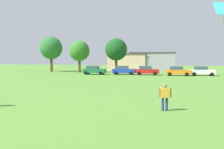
% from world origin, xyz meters
% --- Properties ---
extents(ground_plane, '(160.00, 160.00, 0.00)m').
position_xyz_m(ground_plane, '(0.00, 30.00, 0.00)').
color(ground_plane, '#568C33').
extents(adult_bystander, '(0.75, 0.43, 1.64)m').
position_xyz_m(adult_bystander, '(7.18, 14.03, 0.97)').
color(adult_bystander, navy).
rests_on(adult_bystander, ground).
extents(parked_car_green_0, '(4.30, 2.02, 1.68)m').
position_xyz_m(parked_car_green_0, '(-6.84, 45.12, 0.86)').
color(parked_car_green_0, '#196B38').
rests_on(parked_car_green_0, ground).
extents(parked_car_blue_1, '(4.30, 2.02, 1.68)m').
position_xyz_m(parked_car_blue_1, '(-1.27, 46.15, 0.86)').
color(parked_car_blue_1, '#1E38AD').
rests_on(parked_car_blue_1, ground).
extents(parked_car_red_2, '(4.30, 2.02, 1.68)m').
position_xyz_m(parked_car_red_2, '(3.22, 46.05, 0.86)').
color(parked_car_red_2, red).
rests_on(parked_car_red_2, ground).
extents(parked_car_orange_3, '(4.30, 2.02, 1.68)m').
position_xyz_m(parked_car_orange_3, '(8.75, 45.23, 0.86)').
color(parked_car_orange_3, orange).
rests_on(parked_car_orange_3, ground).
extents(parked_car_white_4, '(4.30, 2.02, 1.68)m').
position_xyz_m(parked_car_white_4, '(13.02, 46.27, 0.86)').
color(parked_car_white_4, white).
rests_on(parked_car_white_4, ground).
extents(tree_far_left, '(5.18, 5.18, 8.08)m').
position_xyz_m(tree_far_left, '(-19.47, 52.51, 5.45)').
color(tree_far_left, brown).
rests_on(tree_far_left, ground).
extents(tree_center, '(4.47, 4.47, 6.97)m').
position_xyz_m(tree_center, '(-11.92, 50.78, 4.71)').
color(tree_center, brown).
rests_on(tree_center, ground).
extents(tree_far_right, '(4.70, 4.70, 7.32)m').
position_xyz_m(tree_far_right, '(-3.82, 51.31, 4.94)').
color(tree_far_right, brown).
rests_on(tree_far_right, ground).
extents(house_left, '(11.19, 7.38, 4.63)m').
position_xyz_m(house_left, '(3.14, 63.63, 2.32)').
color(house_left, '#9999A3').
rests_on(house_left, ground).
extents(house_right, '(9.73, 8.32, 4.33)m').
position_xyz_m(house_right, '(-3.17, 63.63, 2.18)').
color(house_right, beige).
rests_on(house_right, ground).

